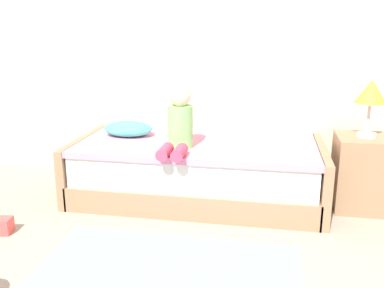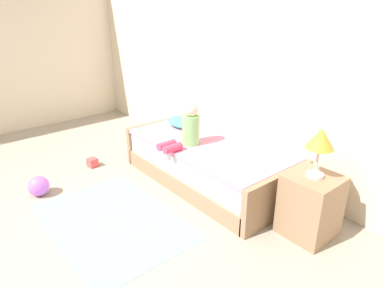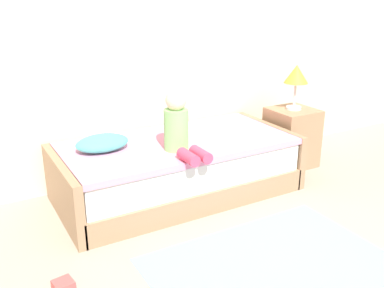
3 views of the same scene
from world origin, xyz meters
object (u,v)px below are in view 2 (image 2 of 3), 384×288
at_px(nightstand, 310,206).
at_px(pillow, 181,122).
at_px(bed, 208,162).
at_px(table_lamp, 320,141).
at_px(toy_ball, 39,186).
at_px(toy_block, 93,163).
at_px(child_figure, 187,128).

xyz_separation_m(nightstand, pillow, (-1.99, 0.07, 0.26)).
relative_size(bed, nightstand, 3.52).
bearing_deg(table_lamp, pillow, 178.09).
xyz_separation_m(bed, toy_ball, (-0.96, -1.69, -0.13)).
bearing_deg(table_lamp, nightstand, 0.00).
bearing_deg(pillow, nightstand, -1.91).
bearing_deg(nightstand, pillow, 178.09).
xyz_separation_m(nightstand, toy_block, (-2.61, -0.95, -0.24)).
bearing_deg(table_lamp, child_figure, -169.82).
height_order(nightstand, table_lamp, table_lamp).
relative_size(child_figure, pillow, 1.16).
relative_size(child_figure, toy_ball, 2.22).
xyz_separation_m(bed, toy_block, (-1.26, -0.92, -0.19)).
distance_m(nightstand, child_figure, 1.54).
height_order(child_figure, pillow, child_figure).
distance_m(table_lamp, toy_block, 2.91).
distance_m(bed, nightstand, 1.35).
xyz_separation_m(toy_ball, toy_block, (-0.30, 0.77, -0.06)).
bearing_deg(toy_ball, table_lamp, 36.72).
distance_m(nightstand, toy_ball, 2.88).
relative_size(bed, toy_block, 18.59).
relative_size(toy_ball, toy_block, 2.03).
bearing_deg(child_figure, nightstand, 10.18).
bearing_deg(child_figure, toy_ball, -120.18).
distance_m(bed, table_lamp, 1.52).
distance_m(bed, toy_ball, 1.94).
distance_m(nightstand, pillow, 2.01).
xyz_separation_m(bed, child_figure, (-0.11, -0.23, 0.46)).
xyz_separation_m(pillow, toy_block, (-0.61, -1.02, -0.51)).
relative_size(nightstand, table_lamp, 1.33).
height_order(table_lamp, child_figure, table_lamp).
bearing_deg(nightstand, toy_block, -159.99).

